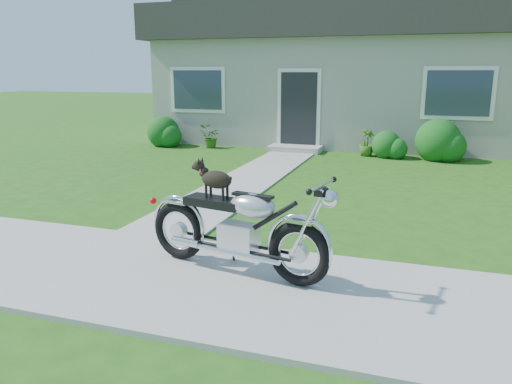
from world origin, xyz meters
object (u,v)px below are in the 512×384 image
(potted_plant_left, at_px, (210,137))
(motorcycle_with_dog, at_px, (238,226))
(potted_plant_right, at_px, (367,143))
(house, at_px, (369,70))

(potted_plant_left, xyz_separation_m, motorcycle_with_dog, (3.95, -8.27, 0.23))
(potted_plant_right, xyz_separation_m, motorcycle_with_dog, (-0.43, -8.27, 0.21))
(house, distance_m, potted_plant_right, 3.91)
(potted_plant_left, bearing_deg, potted_plant_right, 0.00)
(house, relative_size, potted_plant_left, 19.69)
(potted_plant_right, relative_size, motorcycle_with_dog, 0.31)
(potted_plant_left, height_order, potted_plant_right, potted_plant_right)
(house, bearing_deg, potted_plant_left, -139.07)
(potted_plant_left, distance_m, potted_plant_right, 4.38)
(potted_plant_right, bearing_deg, motorcycle_with_dog, -93.00)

